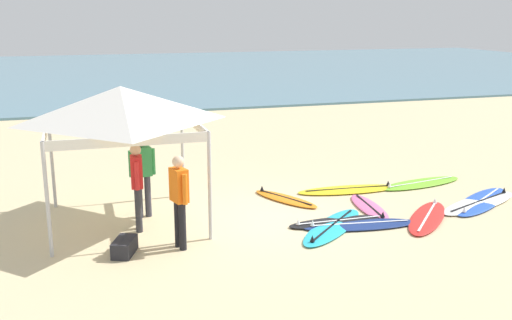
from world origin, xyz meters
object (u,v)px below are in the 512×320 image
object	(u,v)px
surfboard_cyan	(332,227)
gear_bag_near_tent	(124,247)
surfboard_blue	(481,201)
surfboard_red	(427,217)
person_red	(137,181)
surfboard_pink	(369,207)
person_green	(142,171)
surfboard_black	(338,222)
surfboard_orange	(285,199)
surfboard_lime	(421,183)
canopy_tent	(121,105)
surfboard_white	(479,203)
surfboard_yellow	(348,190)
surfboard_navy	(359,225)
person_orange	(179,195)

from	to	relation	value
surfboard_cyan	gear_bag_near_tent	xyz separation A→B (m)	(-4.01, -0.11, 0.10)
surfboard_blue	surfboard_cyan	bearing A→B (deg)	-172.41
surfboard_red	person_red	world-z (taller)	person_red
surfboard_pink	person_green	xyz separation A→B (m)	(-4.71, 0.90, 0.95)
surfboard_black	surfboard_orange	bearing A→B (deg)	106.24
surfboard_cyan	person_green	world-z (taller)	person_green
surfboard_lime	surfboard_orange	size ratio (longest dim) A/B	1.35
canopy_tent	surfboard_pink	size ratio (longest dim) A/B	1.57
surfboard_red	surfboard_white	bearing A→B (deg)	17.23
canopy_tent	surfboard_yellow	size ratio (longest dim) A/B	1.16
surfboard_navy	person_red	xyz separation A→B (m)	(-4.19, 1.06, 0.95)
surfboard_lime	person_red	size ratio (longest dim) A/B	1.44
surfboard_red	person_red	bearing A→B (deg)	169.33
person_orange	surfboard_cyan	bearing A→B (deg)	2.04
surfboard_lime	surfboard_pink	bearing A→B (deg)	-147.95
surfboard_cyan	gear_bag_near_tent	distance (m)	4.01
person_orange	surfboard_yellow	bearing A→B (deg)	27.57
surfboard_cyan	surfboard_orange	bearing A→B (deg)	98.07
surfboard_white	surfboard_blue	bearing A→B (deg)	31.94
surfboard_black	surfboard_navy	distance (m)	0.42
surfboard_orange	surfboard_black	size ratio (longest dim) A/B	0.86
surfboard_white	surfboard_yellow	bearing A→B (deg)	143.00
surfboard_yellow	gear_bag_near_tent	distance (m)	5.88
surfboard_navy	gear_bag_near_tent	xyz separation A→B (m)	(-4.57, -0.06, 0.10)
surfboard_blue	surfboard_cyan	distance (m)	3.88
person_red	canopy_tent	bearing A→B (deg)	107.91
canopy_tent	surfboard_yellow	xyz separation A→B (m)	(5.22, 0.63, -2.35)
surfboard_black	surfboard_blue	distance (m)	3.62
surfboard_orange	surfboard_cyan	distance (m)	1.99
surfboard_navy	surfboard_black	bearing A→B (deg)	140.66
canopy_tent	surfboard_black	xyz separation A→B (m)	(4.04, -1.35, -2.35)
surfboard_lime	gear_bag_near_tent	xyz separation A→B (m)	(-7.34, -2.28, 0.10)
surfboard_black	surfboard_cyan	size ratio (longest dim) A/B	0.98
person_green	surfboard_lime	bearing A→B (deg)	3.34
surfboard_navy	person_red	size ratio (longest dim) A/B	1.41
person_green	gear_bag_near_tent	world-z (taller)	person_green
surfboard_navy	surfboard_pink	bearing A→B (deg)	52.63
surfboard_pink	person_red	bearing A→B (deg)	178.32
gear_bag_near_tent	person_red	bearing A→B (deg)	71.51
surfboard_yellow	person_green	world-z (taller)	person_green
person_orange	person_green	bearing A→B (deg)	102.93
surfboard_lime	surfboard_navy	bearing A→B (deg)	-141.40
surfboard_pink	surfboard_cyan	world-z (taller)	same
surfboard_lime	surfboard_red	bearing A→B (deg)	-119.12
surfboard_pink	person_orange	distance (m)	4.49
surfboard_pink	person_orange	world-z (taller)	person_orange
canopy_tent	surfboard_pink	xyz separation A→B (m)	(5.07, -0.70, -2.35)
surfboard_yellow	gear_bag_near_tent	world-z (taller)	gear_bag_near_tent
surfboard_red	gear_bag_near_tent	world-z (taller)	gear_bag_near_tent
gear_bag_near_tent	surfboard_black	bearing A→B (deg)	4.44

